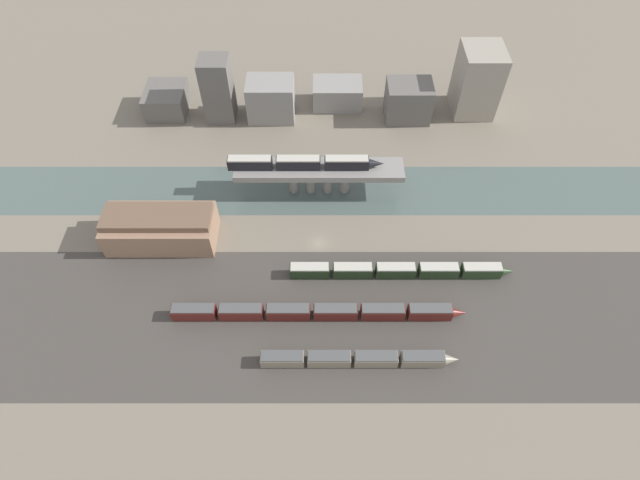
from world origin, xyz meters
The scene contains 15 objects.
ground_plane centered at (0.00, 0.00, 0.00)m, with size 400.00×400.00×0.00m, color #756B5B.
railbed_yard centered at (0.00, -24.00, 0.00)m, with size 280.00×42.00×0.01m, color #423D38.
river_water centered at (0.00, 20.41, 0.00)m, with size 320.00×20.23×0.01m, color #4C5B56.
bridge centered at (0.00, 20.41, 7.33)m, with size 49.05×8.65×9.46m.
train_on_bridge centered at (-4.25, 20.41, 11.22)m, with size 44.74×3.07×3.61m.
train_yard_near centered at (9.13, -35.21, 1.76)m, with size 46.10×3.04×3.59m.
train_yard_mid centered at (-0.42, -22.92, 1.95)m, with size 72.79×3.06×3.96m.
train_yard_far centered at (21.34, -10.50, 1.90)m, with size 58.93×3.01×3.87m.
warehouse_building centered at (-43.21, 1.73, 4.85)m, with size 29.45×13.42×10.20m.
city_block_far_left centered at (-52.62, 59.16, 4.11)m, with size 13.59×15.18×8.23m, color #605B56.
city_block_left centered at (-33.40, 55.42, 11.06)m, with size 9.55×9.23×22.13m, color #605B56.
city_block_center centered at (-16.30, 56.11, 6.74)m, with size 15.61×11.57×13.48m, color gray.
city_block_right centered at (6.33, 62.66, 4.28)m, with size 16.89×11.38×8.56m, color gray.
city_block_far_right centered at (30.02, 55.65, 6.37)m, with size 14.97×11.58×12.73m, color #605B56.
city_block_tall centered at (52.85, 59.98, 11.30)m, with size 13.47×15.06×22.59m, color gray.
Camera 1 is at (0.28, -84.60, 109.71)m, focal length 28.00 mm.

